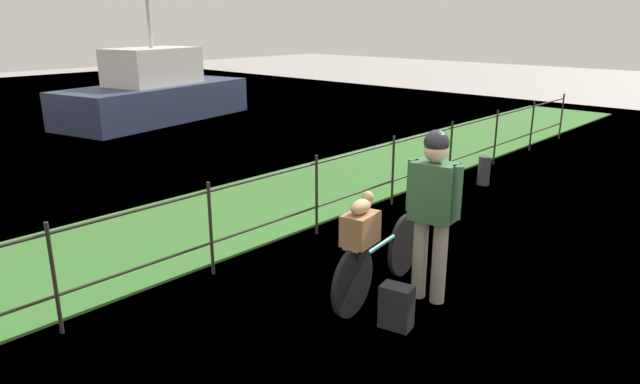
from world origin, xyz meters
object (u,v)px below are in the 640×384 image
bicycle_main (380,261)px  backpack_on_paving (396,307)px  cyclist_person (433,202)px  mooring_bollard (484,171)px  terrier_dog (362,205)px  wooden_crate (360,229)px  moored_boat_mid (155,94)px

bicycle_main → backpack_on_paving: (-0.42, -0.50, -0.15)m
cyclist_person → mooring_bollard: bearing=20.3°
terrier_dog → wooden_crate: bearing=-171.4°
bicycle_main → wooden_crate: wooden_crate is taller
cyclist_person → backpack_on_paving: bearing=-172.7°
backpack_on_paving → mooring_bollard: size_ratio=0.83×
wooden_crate → terrier_dog: bearing=8.6°
wooden_crate → mooring_bollard: bearing=13.7°
mooring_bollard → bicycle_main: bearing=-165.9°
cyclist_person → moored_boat_mid: moored_boat_mid is taller
mooring_bollard → moored_boat_mid: bearing=91.1°
bicycle_main → moored_boat_mid: size_ratio=0.31×
terrier_dog → moored_boat_mid: 11.64m
cyclist_person → mooring_bollard: cyclist_person is taller
wooden_crate → cyclist_person: cyclist_person is taller
cyclist_person → backpack_on_paving: 1.04m
terrier_dog → moored_boat_mid: size_ratio=0.06×
mooring_bollard → moored_boat_mid: moored_boat_mid is taller
cyclist_person → mooring_bollard: 4.42m
wooden_crate → moored_boat_mid: bearing=67.2°
terrier_dog → cyclist_person: bearing=-31.2°
terrier_dog → cyclist_person: 0.70m
wooden_crate → mooring_bollard: wooden_crate is taller
mooring_bollard → terrier_dog: bearing=-166.3°
terrier_dog → bicycle_main: bearing=8.6°
terrier_dog → backpack_on_paving: bearing=-96.3°
bicycle_main → backpack_on_paving: size_ratio=4.31×
terrier_dog → moored_boat_mid: (4.50, 10.73, -0.33)m
bicycle_main → wooden_crate: bearing=-171.4°
backpack_on_paving → moored_boat_mid: bearing=-33.7°
cyclist_person → backpack_on_paving: (-0.65, -0.08, -0.80)m
mooring_bollard → moored_boat_mid: (-0.19, 9.59, 0.47)m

